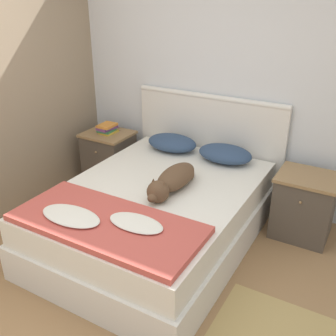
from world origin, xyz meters
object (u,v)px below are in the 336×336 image
object	(u,v)px
pillow_left	(172,143)
dog	(172,180)
bed	(156,215)
nightstand_left	(109,157)
book_stack	(107,128)
pillow_right	(225,154)
nightstand_right	(304,206)

from	to	relation	value
pillow_left	dog	bearing A→B (deg)	-60.57
bed	nightstand_left	bearing A→B (deg)	145.43
nightstand_left	dog	bearing A→B (deg)	-30.08
dog	book_stack	world-z (taller)	dog
nightstand_left	book_stack	distance (m)	0.35
nightstand_left	dog	distance (m)	1.45
nightstand_left	pillow_right	world-z (taller)	pillow_right
bed	pillow_right	world-z (taller)	pillow_right
nightstand_left	bed	bearing A→B (deg)	-34.57
nightstand_right	bed	bearing A→B (deg)	-145.43
bed	pillow_left	bearing A→B (deg)	110.08
bed	nightstand_left	world-z (taller)	nightstand_left
pillow_left	book_stack	xyz separation A→B (m)	(-0.80, -0.05, 0.03)
nightstand_right	book_stack	xyz separation A→B (m)	(-2.18, 0.00, 0.35)
nightstand_right	dog	distance (m)	1.23
pillow_right	dog	world-z (taller)	dog
pillow_right	dog	size ratio (longest dim) A/B	0.70
nightstand_left	nightstand_right	size ratio (longest dim) A/B	1.00
dog	book_stack	size ratio (longest dim) A/B	3.21
pillow_right	book_stack	xyz separation A→B (m)	(-1.38, -0.05, 0.03)
pillow_right	book_stack	world-z (taller)	book_stack
pillow_right	nightstand_right	bearing A→B (deg)	-3.60
pillow_left	pillow_right	size ratio (longest dim) A/B	1.00
pillow_left	dog	size ratio (longest dim) A/B	0.70
bed	nightstand_right	world-z (taller)	nightstand_right
nightstand_right	pillow_left	xyz separation A→B (m)	(-1.38, 0.05, 0.32)
nightstand_left	nightstand_right	bearing A→B (deg)	0.00
bed	pillow_left	size ratio (longest dim) A/B	3.92
pillow_left	nightstand_left	bearing A→B (deg)	-176.40
bed	nightstand_right	size ratio (longest dim) A/B	3.46
pillow_right	nightstand_left	bearing A→B (deg)	-177.92
nightstand_left	pillow_left	distance (m)	0.86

